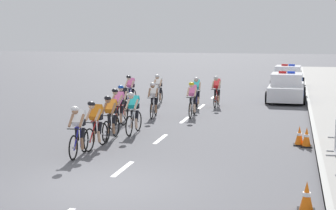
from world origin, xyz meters
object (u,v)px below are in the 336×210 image
(cyclist_fifth, at_px, (118,107))
(traffic_cone_near, at_px, (299,136))
(cyclist_eighth, at_px, (192,99))
(cyclist_ninth, at_px, (197,92))
(cyclist_tenth, at_px, (158,89))
(cyclist_fourth, at_px, (134,112))
(cyclist_third, at_px, (111,117))
(cyclist_seventh, at_px, (154,99))
(cyclist_eleventh, at_px, (130,90))
(cyclist_lead, at_px, (78,130))
(police_car_second, at_px, (288,78))
(traffic_cone_far, at_px, (307,197))
(crowd_barrier_middle, at_px, (336,128))
(police_car_nearest, at_px, (286,88))
(cyclist_second, at_px, (96,124))
(cyclist_sixth, at_px, (123,103))
(cyclist_twelfth, at_px, (217,91))
(traffic_cone_mid, at_px, (307,137))

(cyclist_fifth, bearing_deg, traffic_cone_near, -13.37)
(cyclist_eighth, xyz_separation_m, cyclist_ninth, (-0.29, 2.51, 0.00))
(cyclist_fifth, distance_m, cyclist_tenth, 6.72)
(cyclist_fourth, bearing_deg, cyclist_fifth, 133.08)
(cyclist_tenth, bearing_deg, cyclist_eighth, -55.15)
(cyclist_eighth, bearing_deg, traffic_cone_near, -47.25)
(cyclist_third, bearing_deg, cyclist_eighth, 71.87)
(cyclist_seventh, distance_m, cyclist_eleventh, 3.84)
(cyclist_lead, relative_size, cyclist_eleventh, 1.00)
(cyclist_seventh, relative_size, cyclist_ninth, 1.00)
(police_car_second, xyz_separation_m, traffic_cone_near, (0.58, -17.40, -0.37))
(cyclist_tenth, height_order, traffic_cone_far, cyclist_tenth)
(cyclist_eighth, bearing_deg, cyclist_ninth, 96.56)
(cyclist_tenth, distance_m, traffic_cone_near, 10.80)
(cyclist_ninth, distance_m, police_car_second, 10.91)
(cyclist_seventh, height_order, crowd_barrier_middle, cyclist_seventh)
(cyclist_ninth, relative_size, cyclist_eleventh, 1.00)
(cyclist_fourth, bearing_deg, traffic_cone_near, -5.97)
(police_car_nearest, relative_size, traffic_cone_near, 6.92)
(cyclist_seventh, height_order, police_car_nearest, police_car_nearest)
(cyclist_second, xyz_separation_m, cyclist_eighth, (1.76, 6.76, 0.00))
(cyclist_second, bearing_deg, cyclist_eighth, 75.44)
(cyclist_second, height_order, police_car_nearest, police_car_nearest)
(cyclist_fourth, bearing_deg, crowd_barrier_middle, -6.33)
(cyclist_fourth, height_order, cyclist_eleventh, same)
(cyclist_sixth, xyz_separation_m, cyclist_eighth, (2.51, 1.93, 0.00))
(cyclist_tenth, bearing_deg, cyclist_ninth, -24.85)
(cyclist_second, bearing_deg, traffic_cone_near, 17.53)
(cyclist_fifth, xyz_separation_m, crowd_barrier_middle, (7.80, -1.75, -0.14))
(cyclist_twelfth, xyz_separation_m, traffic_cone_mid, (4.09, -8.29, -0.48))
(police_car_second, height_order, traffic_cone_near, police_car_second)
(cyclist_sixth, distance_m, traffic_cone_mid, 7.80)
(cyclist_fourth, xyz_separation_m, police_car_second, (5.18, 16.80, -0.11))
(traffic_cone_mid, bearing_deg, cyclist_lead, -156.28)
(cyclist_sixth, height_order, cyclist_ninth, same)
(cyclist_lead, distance_m, cyclist_fourth, 3.68)
(cyclist_sixth, relative_size, cyclist_ninth, 1.00)
(cyclist_eighth, xyz_separation_m, traffic_cone_mid, (4.66, -4.98, -0.48))
(cyclist_third, xyz_separation_m, cyclist_fifth, (-0.49, 2.17, 0.00))
(cyclist_eighth, xyz_separation_m, cyclist_eleventh, (-3.66, 2.67, 0.00))
(cyclist_sixth, bearing_deg, traffic_cone_near, -22.45)
(police_car_second, bearing_deg, cyclist_sixth, -113.65)
(cyclist_seventh, bearing_deg, cyclist_fifth, -104.23)
(cyclist_eighth, relative_size, traffic_cone_far, 2.69)
(traffic_cone_near, bearing_deg, cyclist_fifth, 166.63)
(cyclist_seventh, distance_m, traffic_cone_far, 12.24)
(police_car_second, bearing_deg, cyclist_ninth, -112.33)
(cyclist_second, distance_m, police_car_nearest, 14.17)
(police_car_nearest, distance_m, traffic_cone_mid, 11.27)
(cyclist_lead, relative_size, cyclist_second, 1.00)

